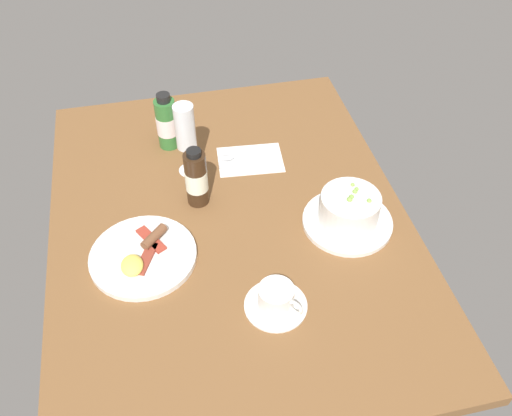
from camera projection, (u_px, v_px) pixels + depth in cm
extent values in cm
cube|color=brown|center=(230.00, 224.00, 132.43)|extent=(110.00, 84.00, 3.00)
cylinder|color=white|center=(347.00, 222.00, 130.01)|extent=(21.17, 21.17, 1.20)
cylinder|color=white|center=(349.00, 209.00, 126.95)|extent=(13.79, 13.79, 7.42)
cylinder|color=beige|center=(351.00, 200.00, 124.88)|extent=(11.86, 11.86, 1.60)
sphere|color=#85B04C|center=(350.00, 200.00, 123.62)|extent=(1.35, 1.35, 1.35)
sphere|color=#85B04C|center=(353.00, 185.00, 127.06)|extent=(0.99, 0.99, 0.99)
sphere|color=#85B04C|center=(355.00, 192.00, 125.45)|extent=(1.18, 1.18, 1.18)
sphere|color=#85B04C|center=(351.00, 197.00, 124.25)|extent=(1.15, 1.15, 1.15)
sphere|color=#85B04C|center=(357.00, 189.00, 126.02)|extent=(1.02, 1.02, 1.02)
sphere|color=#85B04C|center=(369.00, 201.00, 123.35)|extent=(1.11, 1.11, 1.11)
cube|color=white|center=(250.00, 159.00, 146.65)|extent=(13.55, 18.01, 0.30)
cube|color=silver|center=(255.00, 161.00, 145.70)|extent=(2.41, 14.05, 0.50)
cube|color=silver|center=(226.00, 165.00, 144.51)|extent=(2.50, 3.78, 0.40)
cube|color=silver|center=(253.00, 154.00, 147.62)|extent=(2.12, 13.04, 0.50)
ellipsoid|color=silver|center=(227.00, 158.00, 146.52)|extent=(2.40, 4.00, 0.60)
cylinder|color=white|center=(276.00, 305.00, 113.60)|extent=(13.10, 13.10, 0.90)
cylinder|color=white|center=(276.00, 296.00, 111.55)|extent=(7.41, 7.41, 4.90)
cylinder|color=#3F1D15|center=(276.00, 291.00, 110.16)|extent=(6.30, 6.30, 1.00)
torus|color=white|center=(295.00, 308.00, 109.35)|extent=(3.27, 2.93, 3.60)
cylinder|color=white|center=(190.00, 170.00, 143.65)|extent=(5.65, 5.65, 0.40)
cylinder|color=white|center=(188.00, 158.00, 140.80)|extent=(0.80, 0.80, 7.64)
cylinder|color=white|center=(185.00, 127.00, 133.83)|extent=(5.04, 5.04, 11.99)
cylinder|color=#E7F0B5|center=(186.00, 133.00, 135.11)|extent=(4.13, 4.13, 7.19)
cylinder|color=#337233|center=(167.00, 124.00, 146.28)|extent=(5.48, 5.48, 14.20)
cylinder|color=white|center=(167.00, 124.00, 146.48)|extent=(5.58, 5.58, 5.40)
cylinder|color=black|center=(163.00, 98.00, 140.54)|extent=(3.56, 3.56, 1.96)
cylinder|color=#382314|center=(196.00, 179.00, 130.74)|extent=(5.30, 5.30, 14.43)
cylinder|color=white|center=(196.00, 180.00, 130.95)|extent=(5.40, 5.40, 5.48)
cylinder|color=black|center=(194.00, 153.00, 125.12)|extent=(3.44, 3.44, 1.43)
cylinder|color=white|center=(143.00, 256.00, 122.44)|extent=(23.78, 23.78, 1.40)
cube|color=#A43828|center=(151.00, 239.00, 124.60)|extent=(9.02, 6.51, 0.60)
cube|color=brown|center=(146.00, 258.00, 120.69)|extent=(9.16, 6.02, 0.60)
cylinder|color=brown|center=(154.00, 237.00, 123.99)|extent=(6.56, 6.45, 2.20)
ellipsoid|color=#F2D859|center=(132.00, 265.00, 118.42)|extent=(6.00, 4.80, 2.40)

